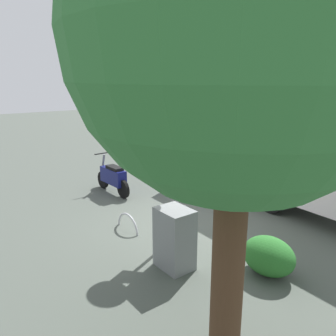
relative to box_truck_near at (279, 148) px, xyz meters
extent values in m
plane|color=#4A5149|center=(0.08, 3.36, -1.56)|extent=(60.00, 60.00, 0.00)
cylinder|color=black|center=(-0.56, -0.97, -1.11)|extent=(0.91, 0.27, 0.90)
cylinder|color=black|center=(-0.61, 0.93, -1.11)|extent=(0.91, 0.27, 0.90)
cylinder|color=black|center=(4.44, -0.83, -1.11)|extent=(0.91, 0.27, 0.90)
cylinder|color=black|center=(4.39, 1.07, -1.11)|extent=(0.91, 0.27, 0.90)
cube|color=white|center=(-0.99, -0.03, 0.05)|extent=(4.56, 2.32, 2.31)
cube|color=#323B8E|center=(2.26, 0.06, -0.16)|extent=(1.86, 2.15, 1.90)
cube|color=black|center=(2.26, 0.06, 0.44)|extent=(1.87, 1.99, 0.60)
cylinder|color=black|center=(3.88, 3.85, -1.28)|extent=(0.57, 0.15, 0.56)
cylinder|color=black|center=(2.64, 3.75, -1.28)|extent=(0.57, 0.15, 0.56)
cube|color=navy|center=(3.21, 3.80, -1.00)|extent=(1.12, 0.41, 0.48)
cube|color=black|center=(3.11, 3.79, -0.73)|extent=(0.66, 0.33, 0.12)
cylinder|color=slate|center=(3.83, 3.85, -0.73)|extent=(0.29, 0.09, 0.69)
cylinder|color=black|center=(3.83, 3.85, -0.38)|extent=(0.09, 0.55, 0.04)
cylinder|color=#9E9EA3|center=(-0.37, 3.90, -0.10)|extent=(0.08, 0.08, 2.93)
cylinder|color=red|center=(-0.37, 3.92, 1.18)|extent=(0.71, 0.32, 0.76)
cube|color=yellow|center=(-0.37, 3.92, 0.54)|extent=(0.33, 0.33, 0.44)
cylinder|color=#47301E|center=(-3.60, 5.45, -0.19)|extent=(0.40, 0.40, 2.74)
sphere|color=#317237|center=(-3.60, 5.45, 2.46)|extent=(3.66, 3.66, 3.66)
cube|color=slate|center=(-1.42, 4.71, -0.96)|extent=(0.72, 0.58, 1.20)
torus|color=#B7B7BC|center=(0.56, 4.69, -1.56)|extent=(0.85, 0.13, 0.85)
ellipsoid|color=#276926|center=(-2.57, 3.37, -1.21)|extent=(1.03, 0.84, 0.70)
camera|label=1|loc=(-6.29, 8.16, 2.05)|focal=36.78mm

